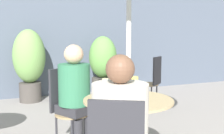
{
  "coord_description": "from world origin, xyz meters",
  "views": [
    {
      "loc": [
        -1.18,
        -2.03,
        1.31
      ],
      "look_at": [
        -0.17,
        0.48,
        0.99
      ],
      "focal_mm": 42.0,
      "sensor_mm": 36.0,
      "label": 1
    }
  ],
  "objects_px": {
    "bistro_chair_3": "(124,91)",
    "beer_glass_2": "(105,89)",
    "seated_person_1": "(120,128)",
    "potted_plant_0": "(29,61)",
    "beer_glass_0": "(136,97)",
    "seated_person_0": "(75,90)",
    "cafe_table_near": "(128,118)",
    "beer_glass_1": "(135,85)",
    "bistro_chair_0": "(66,103)",
    "bistro_chair_2": "(153,79)",
    "potted_plant_1": "(103,64)"
  },
  "relations": [
    {
      "from": "beer_glass_0",
      "to": "potted_plant_1",
      "type": "xyz_separation_m",
      "value": [
        0.91,
        3.36,
        -0.11
      ]
    },
    {
      "from": "bistro_chair_0",
      "to": "bistro_chair_3",
      "type": "relative_size",
      "value": 1.0
    },
    {
      "from": "potted_plant_0",
      "to": "potted_plant_1",
      "type": "relative_size",
      "value": 1.11
    },
    {
      "from": "bistro_chair_0",
      "to": "potted_plant_1",
      "type": "distance_m",
      "value": 2.77
    },
    {
      "from": "cafe_table_near",
      "to": "beer_glass_0",
      "type": "height_order",
      "value": "beer_glass_0"
    },
    {
      "from": "seated_person_1",
      "to": "cafe_table_near",
      "type": "bearing_deg",
      "value": -90.0
    },
    {
      "from": "beer_glass_2",
      "to": "potted_plant_1",
      "type": "distance_m",
      "value": 3.28
    },
    {
      "from": "beer_glass_1",
      "to": "seated_person_1",
      "type": "bearing_deg",
      "value": -122.67
    },
    {
      "from": "bistro_chair_2",
      "to": "beer_glass_2",
      "type": "distance_m",
      "value": 2.33
    },
    {
      "from": "bistro_chair_0",
      "to": "seated_person_1",
      "type": "distance_m",
      "value": 1.33
    },
    {
      "from": "potted_plant_1",
      "to": "bistro_chair_2",
      "type": "bearing_deg",
      "value": -71.96
    },
    {
      "from": "bistro_chair_3",
      "to": "seated_person_0",
      "type": "relative_size",
      "value": 0.78
    },
    {
      "from": "bistro_chair_2",
      "to": "potted_plant_1",
      "type": "relative_size",
      "value": 0.73
    },
    {
      "from": "potted_plant_0",
      "to": "potted_plant_1",
      "type": "xyz_separation_m",
      "value": [
        1.51,
        -0.11,
        -0.11
      ]
    },
    {
      "from": "bistro_chair_0",
      "to": "bistro_chair_2",
      "type": "relative_size",
      "value": 1.0
    },
    {
      "from": "seated_person_0",
      "to": "potted_plant_0",
      "type": "relative_size",
      "value": 0.85
    },
    {
      "from": "bistro_chair_0",
      "to": "potted_plant_1",
      "type": "bearing_deg",
      "value": 31.32
    },
    {
      "from": "seated_person_1",
      "to": "potted_plant_1",
      "type": "relative_size",
      "value": 0.92
    },
    {
      "from": "seated_person_1",
      "to": "beer_glass_0",
      "type": "height_order",
      "value": "seated_person_1"
    },
    {
      "from": "bistro_chair_0",
      "to": "potted_plant_0",
      "type": "distance_m",
      "value": 2.56
    },
    {
      "from": "cafe_table_near",
      "to": "beer_glass_2",
      "type": "xyz_separation_m",
      "value": [
        -0.2,
        0.06,
        0.27
      ]
    },
    {
      "from": "seated_person_0",
      "to": "beer_glass_2",
      "type": "relative_size",
      "value": 6.29
    },
    {
      "from": "beer_glass_1",
      "to": "beer_glass_2",
      "type": "xyz_separation_m",
      "value": [
        -0.34,
        -0.09,
        0.01
      ]
    },
    {
      "from": "beer_glass_0",
      "to": "potted_plant_0",
      "type": "bearing_deg",
      "value": 99.74
    },
    {
      "from": "beer_glass_0",
      "to": "potted_plant_0",
      "type": "height_order",
      "value": "potted_plant_0"
    },
    {
      "from": "beer_glass_2",
      "to": "potted_plant_0",
      "type": "relative_size",
      "value": 0.13
    },
    {
      "from": "bistro_chair_3",
      "to": "beer_glass_1",
      "type": "xyz_separation_m",
      "value": [
        -0.29,
        -0.9,
        0.26
      ]
    },
    {
      "from": "seated_person_1",
      "to": "potted_plant_0",
      "type": "height_order",
      "value": "potted_plant_0"
    },
    {
      "from": "bistro_chair_0",
      "to": "bistro_chair_3",
      "type": "height_order",
      "value": "same"
    },
    {
      "from": "potted_plant_1",
      "to": "beer_glass_1",
      "type": "bearing_deg",
      "value": -103.94
    },
    {
      "from": "bistro_chair_3",
      "to": "bistro_chair_0",
      "type": "bearing_deg",
      "value": 133.6
    },
    {
      "from": "bistro_chair_0",
      "to": "beer_glass_2",
      "type": "height_order",
      "value": "bistro_chair_0"
    },
    {
      "from": "seated_person_1",
      "to": "beer_glass_0",
      "type": "relative_size",
      "value": 8.44
    },
    {
      "from": "seated_person_0",
      "to": "seated_person_1",
      "type": "height_order",
      "value": "seated_person_0"
    },
    {
      "from": "bistro_chair_2",
      "to": "potted_plant_0",
      "type": "relative_size",
      "value": 0.66
    },
    {
      "from": "potted_plant_0",
      "to": "bistro_chair_0",
      "type": "bearing_deg",
      "value": -85.58
    },
    {
      "from": "bistro_chair_3",
      "to": "beer_glass_1",
      "type": "distance_m",
      "value": 0.98
    },
    {
      "from": "bistro_chair_3",
      "to": "beer_glass_2",
      "type": "relative_size",
      "value": 4.9
    },
    {
      "from": "seated_person_0",
      "to": "potted_plant_1",
      "type": "bearing_deg",
      "value": 33.87
    },
    {
      "from": "bistro_chair_0",
      "to": "cafe_table_near",
      "type": "bearing_deg",
      "value": -90.0
    },
    {
      "from": "beer_glass_0",
      "to": "beer_glass_1",
      "type": "bearing_deg",
      "value": 65.46
    },
    {
      "from": "beer_glass_1",
      "to": "beer_glass_2",
      "type": "bearing_deg",
      "value": -164.85
    },
    {
      "from": "cafe_table_near",
      "to": "beer_glass_1",
      "type": "relative_size",
      "value": 4.6
    },
    {
      "from": "seated_person_1",
      "to": "potted_plant_0",
      "type": "bearing_deg",
      "value": -56.24
    },
    {
      "from": "beer_glass_0",
      "to": "beer_glass_1",
      "type": "xyz_separation_m",
      "value": [
        0.17,
        0.36,
        0.02
      ]
    },
    {
      "from": "seated_person_0",
      "to": "beer_glass_0",
      "type": "relative_size",
      "value": 8.61
    },
    {
      "from": "cafe_table_near",
      "to": "bistro_chair_0",
      "type": "bearing_deg",
      "value": 120.4
    },
    {
      "from": "bistro_chair_0",
      "to": "seated_person_0",
      "type": "relative_size",
      "value": 0.78
    },
    {
      "from": "cafe_table_near",
      "to": "seated_person_0",
      "type": "height_order",
      "value": "seated_person_0"
    },
    {
      "from": "bistro_chair_0",
      "to": "beer_glass_0",
      "type": "distance_m",
      "value": 1.04
    }
  ]
}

